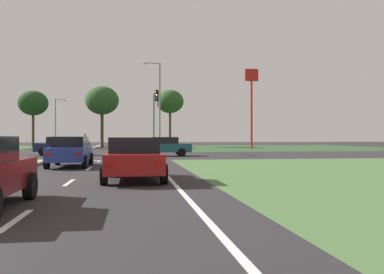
{
  "coord_description": "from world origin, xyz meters",
  "views": [
    {
      "loc": [
        5.55,
        -3.43,
        1.46
      ],
      "look_at": [
        11.57,
        37.55,
        1.54
      ],
      "focal_mm": 37.77,
      "sensor_mm": 36.0,
      "label": 1
    }
  ],
  "objects_px": {
    "car_blue_fifth": "(70,151)",
    "treeline_fifth": "(170,102)",
    "street_lamp_fourth": "(56,119)",
    "treeline_fourth": "(102,101)",
    "traffic_signal_far_right": "(155,110)",
    "car_grey_third": "(82,142)",
    "street_lamp_third": "(158,102)",
    "fastfood_pole_sign": "(251,90)",
    "car_red_sixth": "(134,158)",
    "pedestrian_at_median": "(85,139)",
    "treeline_third": "(33,103)",
    "car_silver_fourth": "(59,144)",
    "car_teal_eighth": "(163,146)",
    "car_navy_near": "(62,146)"
  },
  "relations": [
    {
      "from": "pedestrian_at_median",
      "to": "treeline_fifth",
      "type": "relative_size",
      "value": 0.21
    },
    {
      "from": "car_red_sixth",
      "to": "street_lamp_fourth",
      "type": "height_order",
      "value": "street_lamp_fourth"
    },
    {
      "from": "car_grey_third",
      "to": "street_lamp_third",
      "type": "relative_size",
      "value": 0.43
    },
    {
      "from": "pedestrian_at_median",
      "to": "treeline_fifth",
      "type": "xyz_separation_m",
      "value": [
        11.27,
        17.23,
        5.9
      ]
    },
    {
      "from": "car_grey_third",
      "to": "car_silver_fourth",
      "type": "bearing_deg",
      "value": 90.7
    },
    {
      "from": "car_silver_fourth",
      "to": "treeline_third",
      "type": "relative_size",
      "value": 0.55
    },
    {
      "from": "traffic_signal_far_right",
      "to": "treeline_fifth",
      "type": "relative_size",
      "value": 0.65
    },
    {
      "from": "car_grey_third",
      "to": "street_lamp_fourth",
      "type": "distance_m",
      "value": 14.19
    },
    {
      "from": "car_teal_eighth",
      "to": "fastfood_pole_sign",
      "type": "distance_m",
      "value": 25.09
    },
    {
      "from": "treeline_fifth",
      "to": "treeline_third",
      "type": "bearing_deg",
      "value": -174.71
    },
    {
      "from": "car_blue_fifth",
      "to": "traffic_signal_far_right",
      "type": "bearing_deg",
      "value": 73.09
    },
    {
      "from": "car_blue_fifth",
      "to": "traffic_signal_far_right",
      "type": "distance_m",
      "value": 18.11
    },
    {
      "from": "car_blue_fifth",
      "to": "street_lamp_fourth",
      "type": "xyz_separation_m",
      "value": [
        -11.07,
        57.57,
        4.17
      ]
    },
    {
      "from": "car_grey_third",
      "to": "treeline_third",
      "type": "bearing_deg",
      "value": 32.87
    },
    {
      "from": "street_lamp_third",
      "to": "fastfood_pole_sign",
      "type": "distance_m",
      "value": 13.07
    },
    {
      "from": "fastfood_pole_sign",
      "to": "treeline_fourth",
      "type": "bearing_deg",
      "value": 156.8
    },
    {
      "from": "street_lamp_third",
      "to": "street_lamp_fourth",
      "type": "bearing_deg",
      "value": 120.7
    },
    {
      "from": "street_lamp_third",
      "to": "car_grey_third",
      "type": "bearing_deg",
      "value": 123.01
    },
    {
      "from": "pedestrian_at_median",
      "to": "traffic_signal_far_right",
      "type": "bearing_deg",
      "value": 112.97
    },
    {
      "from": "car_blue_fifth",
      "to": "treeline_third",
      "type": "height_order",
      "value": "treeline_third"
    },
    {
      "from": "car_teal_eighth",
      "to": "treeline_fourth",
      "type": "relative_size",
      "value": 0.49
    },
    {
      "from": "car_silver_fourth",
      "to": "treeline_fourth",
      "type": "distance_m",
      "value": 18.35
    },
    {
      "from": "street_lamp_third",
      "to": "car_red_sixth",
      "type": "bearing_deg",
      "value": -94.94
    },
    {
      "from": "car_navy_near",
      "to": "pedestrian_at_median",
      "type": "bearing_deg",
      "value": 177.97
    },
    {
      "from": "street_lamp_third",
      "to": "treeline_fifth",
      "type": "distance_m",
      "value": 15.05
    },
    {
      "from": "car_teal_eighth",
      "to": "pedestrian_at_median",
      "type": "bearing_deg",
      "value": 27.83
    },
    {
      "from": "car_navy_near",
      "to": "car_grey_third",
      "type": "bearing_deg",
      "value": -176.12
    },
    {
      "from": "car_silver_fourth",
      "to": "street_lamp_fourth",
      "type": "xyz_separation_m",
      "value": [
        -6.48,
        34.68,
        4.15
      ]
    },
    {
      "from": "car_blue_fifth",
      "to": "treeline_fifth",
      "type": "distance_m",
      "value": 44.54
    },
    {
      "from": "pedestrian_at_median",
      "to": "treeline_third",
      "type": "distance_m",
      "value": 18.63
    },
    {
      "from": "treeline_fourth",
      "to": "treeline_fifth",
      "type": "bearing_deg",
      "value": 17.45
    },
    {
      "from": "street_lamp_fourth",
      "to": "treeline_fourth",
      "type": "bearing_deg",
      "value": -61.29
    },
    {
      "from": "car_navy_near",
      "to": "car_teal_eighth",
      "type": "xyz_separation_m",
      "value": [
        8.24,
        -2.44,
        -0.01
      ]
    },
    {
      "from": "street_lamp_fourth",
      "to": "car_navy_near",
      "type": "bearing_deg",
      "value": -79.22
    },
    {
      "from": "car_red_sixth",
      "to": "treeline_fourth",
      "type": "bearing_deg",
      "value": 95.55
    },
    {
      "from": "car_silver_fourth",
      "to": "car_red_sixth",
      "type": "xyz_separation_m",
      "value": [
        7.76,
        -29.91,
        -0.04
      ]
    },
    {
      "from": "car_teal_eighth",
      "to": "pedestrian_at_median",
      "type": "distance_m",
      "value": 16.72
    },
    {
      "from": "car_grey_third",
      "to": "pedestrian_at_median",
      "type": "distance_m",
      "value": 19.76
    },
    {
      "from": "traffic_signal_far_right",
      "to": "street_lamp_third",
      "type": "distance_m",
      "value": 11.56
    },
    {
      "from": "fastfood_pole_sign",
      "to": "treeline_fifth",
      "type": "relative_size",
      "value": 1.17
    },
    {
      "from": "car_red_sixth",
      "to": "car_grey_third",
      "type": "bearing_deg",
      "value": 98.7
    },
    {
      "from": "car_grey_third",
      "to": "street_lamp_fourth",
      "type": "relative_size",
      "value": 0.53
    },
    {
      "from": "fastfood_pole_sign",
      "to": "treeline_fourth",
      "type": "height_order",
      "value": "fastfood_pole_sign"
    },
    {
      "from": "car_navy_near",
      "to": "car_teal_eighth",
      "type": "distance_m",
      "value": 8.59
    },
    {
      "from": "car_grey_third",
      "to": "pedestrian_at_median",
      "type": "bearing_deg",
      "value": 97.57
    },
    {
      "from": "fastfood_pole_sign",
      "to": "car_red_sixth",
      "type": "bearing_deg",
      "value": -112.31
    },
    {
      "from": "car_blue_fifth",
      "to": "fastfood_pole_sign",
      "type": "distance_m",
      "value": 37.14
    },
    {
      "from": "treeline_fifth",
      "to": "street_lamp_third",
      "type": "bearing_deg",
      "value": -100.64
    },
    {
      "from": "car_blue_fifth",
      "to": "fastfood_pole_sign",
      "type": "relative_size",
      "value": 0.41
    },
    {
      "from": "car_blue_fifth",
      "to": "car_red_sixth",
      "type": "bearing_deg",
      "value": -65.68
    }
  ]
}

